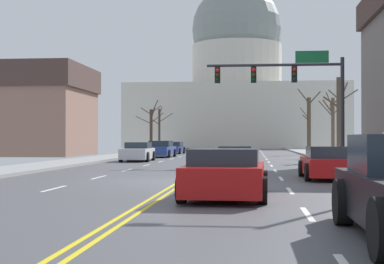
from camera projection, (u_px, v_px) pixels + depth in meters
ground at (183, 181)px, 20.50m from camera, size 20.00×180.00×0.20m
signal_gantry at (292, 82)px, 33.88m from camera, size 7.91×0.41×6.44m
capitol_building at (237, 85)px, 96.46m from camera, size 34.73×18.06×29.26m
sedan_near_00 at (235, 158)px, 29.59m from camera, size 2.02×4.60×1.12m
sedan_near_01 at (329, 164)px, 21.78m from camera, size 2.02×4.31×1.21m
sedan_near_02 at (226, 175)px, 14.75m from camera, size 2.19×4.36×1.25m
sedan_oncoming_00 at (138, 152)px, 39.13m from camera, size 2.03×4.57×1.26m
sedan_oncoming_01 at (161, 149)px, 47.60m from camera, size 2.20×4.65×1.33m
sedan_oncoming_02 at (173, 148)px, 58.38m from camera, size 2.15×4.43×1.19m
flank_building_00 at (15, 110)px, 52.50m from camera, size 13.09×10.35×7.95m
bare_tree_00 at (309, 123)px, 55.51m from camera, size 2.17×1.46×6.19m
bare_tree_01 at (159, 128)px, 68.02m from camera, size 2.66×2.83×4.97m
bare_tree_02 at (339, 115)px, 38.97m from camera, size 2.20×2.38×5.45m
bare_tree_03 at (151, 128)px, 61.43m from camera, size 2.94×1.87×5.50m
bare_tree_04 at (333, 122)px, 46.63m from camera, size 2.23×2.42×5.16m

